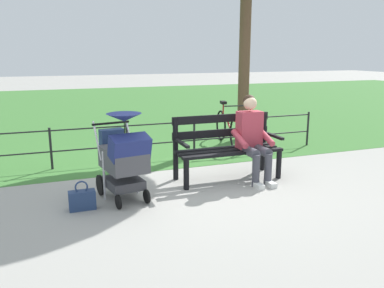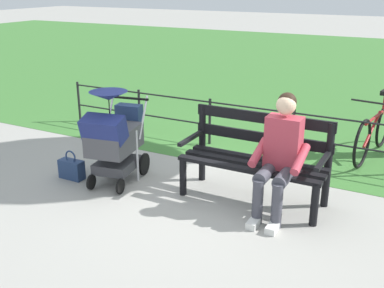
{
  "view_description": "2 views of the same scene",
  "coord_description": "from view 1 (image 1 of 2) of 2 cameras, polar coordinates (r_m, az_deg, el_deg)",
  "views": [
    {
      "loc": [
        1.92,
        5.22,
        1.89
      ],
      "look_at": [
        0.06,
        0.23,
        0.66
      ],
      "focal_mm": 37.17,
      "sensor_mm": 36.0,
      "label": 1
    },
    {
      "loc": [
        -2.22,
        4.41,
        2.34
      ],
      "look_at": [
        0.06,
        0.12,
        0.61
      ],
      "focal_mm": 43.2,
      "sensor_mm": 36.0,
      "label": 2
    }
  ],
  "objects": [
    {
      "name": "stroller",
      "position": [
        5.18,
        -9.81,
        -1.65
      ],
      "size": [
        0.64,
        0.95,
        1.15
      ],
      "color": "black",
      "rests_on": "ground"
    },
    {
      "name": "park_bench",
      "position": [
        6.06,
        4.87,
        -0.04
      ],
      "size": [
        1.6,
        0.6,
        0.96
      ],
      "color": "black",
      "rests_on": "ground"
    },
    {
      "name": "handbag",
      "position": [
        5.09,
        -15.48,
        -7.7
      ],
      "size": [
        0.32,
        0.14,
        0.37
      ],
      "color": "navy",
      "rests_on": "ground"
    },
    {
      "name": "park_fence",
      "position": [
        7.14,
        -4.4,
        1.06
      ],
      "size": [
        6.32,
        0.04,
        0.7
      ],
      "color": "black",
      "rests_on": "ground"
    },
    {
      "name": "bicycle",
      "position": [
        8.26,
        5.14,
        2.32
      ],
      "size": [
        0.44,
        1.65,
        0.89
      ],
      "color": "black",
      "rests_on": "ground"
    },
    {
      "name": "person_on_bench",
      "position": [
        5.98,
        8.68,
        1.17
      ],
      "size": [
        0.53,
        0.74,
        1.28
      ],
      "color": "#42424C",
      "rests_on": "ground"
    },
    {
      "name": "grass_lawn",
      "position": [
        14.27,
        -12.55,
        5.1
      ],
      "size": [
        40.0,
        16.0,
        0.01
      ],
      "primitive_type": "cube",
      "color": "#3D7533",
      "rests_on": "ground"
    },
    {
      "name": "ground_plane",
      "position": [
        5.87,
        -0.22,
        -5.76
      ],
      "size": [
        60.0,
        60.0,
        0.0
      ],
      "primitive_type": "plane",
      "color": "#9E9B93"
    }
  ]
}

